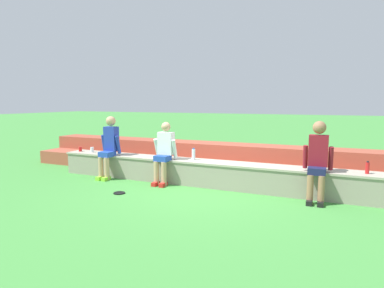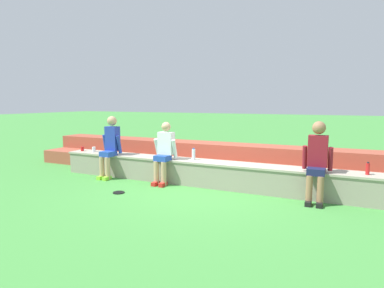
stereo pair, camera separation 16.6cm
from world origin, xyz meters
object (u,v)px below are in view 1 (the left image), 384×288
water_bottle_near_right (367,168)px  person_left_of_center (164,151)px  person_far_left (109,145)px  plastic_cup_left_end (92,150)px  water_bottle_mid_left (194,154)px  plastic_cup_middle (80,149)px  person_center (318,159)px  frisbee (119,193)px

water_bottle_near_right → person_left_of_center: bearing=-176.8°
person_left_of_center → water_bottle_near_right: person_left_of_center is taller
person_far_left → water_bottle_near_right: bearing=2.6°
plastic_cup_left_end → water_bottle_near_right: bearing=-0.1°
water_bottle_mid_left → plastic_cup_left_end: bearing=-178.9°
plastic_cup_middle → person_center: bearing=-2.5°
plastic_cup_middle → plastic_cup_left_end: bearing=1.5°
water_bottle_mid_left → person_left_of_center: bearing=-153.4°
person_left_of_center → water_bottle_near_right: bearing=3.2°
person_center → water_bottle_near_right: size_ratio=6.45×
person_left_of_center → person_center: bearing=-0.5°
water_bottle_mid_left → plastic_cup_left_end: water_bottle_mid_left is taller
frisbee → plastic_cup_middle: bearing=148.9°
plastic_cup_middle → person_far_left: bearing=-12.6°
water_bottle_mid_left → frisbee: bearing=-127.3°
plastic_cup_left_end → frisbee: 2.20m
person_far_left → plastic_cup_left_end: bearing=160.8°
plastic_cup_middle → frisbee: bearing=-31.1°
water_bottle_mid_left → water_bottle_near_right: (3.31, -0.07, -0.01)m
person_left_of_center → frisbee: bearing=-113.0°
water_bottle_mid_left → frisbee: 1.77m
person_left_of_center → frisbee: size_ratio=5.93×
water_bottle_near_right → person_far_left: bearing=-177.4°
water_bottle_near_right → plastic_cup_left_end: size_ratio=1.76×
water_bottle_near_right → water_bottle_mid_left: bearing=178.8°
water_bottle_near_right → plastic_cup_left_end: water_bottle_near_right is taller
person_center → water_bottle_mid_left: 2.53m
person_center → water_bottle_mid_left: person_center is taller
person_center → frisbee: 3.73m
water_bottle_mid_left → frisbee: (-1.00, -1.31, -0.63)m
water_bottle_mid_left → plastic_cup_left_end: size_ratio=1.98×
person_center → frisbee: bearing=-164.1°
water_bottle_near_right → plastic_cup_left_end: bearing=179.9°
water_bottle_mid_left → person_far_left: bearing=-171.3°
frisbee → person_far_left: bearing=134.5°
person_left_of_center → plastic_cup_left_end: person_left_of_center is taller
person_far_left → water_bottle_near_right: person_far_left is taller
water_bottle_near_right → plastic_cup_middle: 6.39m
person_far_left → water_bottle_mid_left: size_ratio=5.75×
person_left_of_center → person_far_left: bearing=-179.2°
person_center → plastic_cup_middle: size_ratio=12.82×
person_center → frisbee: person_center is taller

